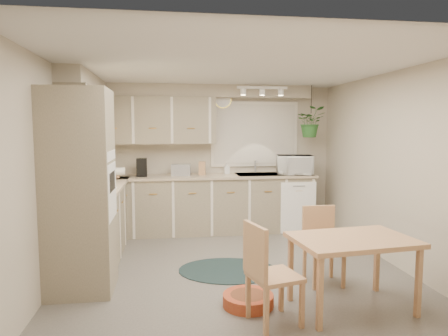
{
  "coord_description": "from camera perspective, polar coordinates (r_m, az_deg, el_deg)",
  "views": [
    {
      "loc": [
        -0.77,
        -4.6,
        1.7
      ],
      "look_at": [
        -0.04,
        0.55,
        1.18
      ],
      "focal_mm": 32.0,
      "sensor_mm": 36.0,
      "label": 1
    }
  ],
  "objects": [
    {
      "name": "soap_bottle",
      "position": [
        6.66,
        0.38,
        -0.47
      ],
      "size": [
        0.1,
        0.19,
        0.09
      ],
      "primitive_type": "imported",
      "rotation": [
        0.0,
        0.0,
        0.06
      ],
      "color": "white",
      "rests_on": "counter_back"
    },
    {
      "name": "chair_back",
      "position": [
        4.57,
        14.09,
        -10.79
      ],
      "size": [
        0.39,
        0.39,
        0.83
      ],
      "primitive_type": "cube",
      "rotation": [
        0.0,
        0.0,
        3.14
      ],
      "color": "tan",
      "rests_on": "floor"
    },
    {
      "name": "knife_block",
      "position": [
        6.51,
        -3.15,
        -0.04
      ],
      "size": [
        0.12,
        0.12,
        0.22
      ],
      "primitive_type": "cube",
      "rotation": [
        0.0,
        0.0,
        -0.23
      ],
      "color": "tan",
      "rests_on": "counter_back"
    },
    {
      "name": "base_cab_back",
      "position": [
        6.55,
        -2.91,
        -5.31
      ],
      "size": [
        3.6,
        0.6,
        0.9
      ],
      "primitive_type": "cube",
      "color": "tan",
      "rests_on": "floor"
    },
    {
      "name": "window_blinds",
      "position": [
        6.83,
        4.41,
        4.85
      ],
      "size": [
        1.4,
        0.02,
        1.0
      ],
      "primitive_type": "cube",
      "color": "silver",
      "rests_on": "wall_back"
    },
    {
      "name": "wall_oven_face",
      "position": [
        4.32,
        -15.76,
        -3.18
      ],
      "size": [
        0.02,
        0.56,
        0.58
      ],
      "primitive_type": "cube",
      "color": "white",
      "rests_on": "oven_stack"
    },
    {
      "name": "window_frame",
      "position": [
        6.84,
        4.39,
        4.85
      ],
      "size": [
        1.5,
        0.02,
        1.1
      ],
      "primitive_type": "cube",
      "color": "silver",
      "rests_on": "wall_back"
    },
    {
      "name": "base_cab_left",
      "position": [
        5.7,
        -17.37,
        -7.24
      ],
      "size": [
        0.6,
        1.85,
        0.9
      ],
      "primitive_type": "cube",
      "color": "tan",
      "rests_on": "floor"
    },
    {
      "name": "sink",
      "position": [
        6.62,
        4.86,
        -1.26
      ],
      "size": [
        0.7,
        0.48,
        0.1
      ],
      "primitive_type": "cube",
      "color": "#A1A3A9",
      "rests_on": "counter_back"
    },
    {
      "name": "coffee_maker",
      "position": [
        6.45,
        -11.66,
        0.1
      ],
      "size": [
        0.17,
        0.2,
        0.29
      ],
      "primitive_type": "cube",
      "rotation": [
        0.0,
        0.0,
        0.03
      ],
      "color": "black",
      "rests_on": "counter_back"
    },
    {
      "name": "dishwasher_front",
      "position": [
        6.56,
        10.57,
        -5.6
      ],
      "size": [
        0.58,
        0.02,
        0.83
      ],
      "primitive_type": "cube",
      "color": "white",
      "rests_on": "base_cab_back"
    },
    {
      "name": "wall_back",
      "position": [
        6.77,
        -1.48,
        1.46
      ],
      "size": [
        4.0,
        0.04,
        2.4
      ],
      "primitive_type": "cube",
      "color": "#B5AA96",
      "rests_on": "floor"
    },
    {
      "name": "wall_front",
      "position": [
        2.67,
        8.9,
        -5.19
      ],
      "size": [
        4.0,
        0.04,
        2.4
      ],
      "primitive_type": "cube",
      "color": "#B5AA96",
      "rests_on": "floor"
    },
    {
      "name": "ceiling",
      "position": [
        4.72,
        1.48,
        14.22
      ],
      "size": [
        4.2,
        4.2,
        0.0
      ],
      "primitive_type": "plane",
      "color": "silver",
      "rests_on": "wall_back"
    },
    {
      "name": "oven_stack",
      "position": [
        4.37,
        -19.92,
        -3.2
      ],
      "size": [
        0.65,
        0.65,
        2.1
      ],
      "primitive_type": "cube",
      "color": "tan",
      "rests_on": "floor"
    },
    {
      "name": "dining_table",
      "position": [
        4.06,
        17.76,
        -14.12
      ],
      "size": [
        1.16,
        0.84,
        0.69
      ],
      "primitive_type": "cube",
      "rotation": [
        0.0,
        0.0,
        0.11
      ],
      "color": "tan",
      "rests_on": "floor"
    },
    {
      "name": "toaster",
      "position": [
        6.46,
        -6.14,
        -0.26
      ],
      "size": [
        0.32,
        0.21,
        0.18
      ],
      "primitive_type": "cube",
      "rotation": [
        0.0,
        0.0,
        -0.14
      ],
      "color": "#A1A3A9",
      "rests_on": "counter_back"
    },
    {
      "name": "floor",
      "position": [
        4.97,
        1.41,
        -14.32
      ],
      "size": [
        4.2,
        4.2,
        0.0
      ],
      "primitive_type": "plane",
      "color": "#69655D",
      "rests_on": "ground"
    },
    {
      "name": "range_hood",
      "position": [
        5.0,
        -18.75,
        1.95
      ],
      "size": [
        0.4,
        0.6,
        0.14
      ],
      "primitive_type": "cube",
      "color": "white",
      "rests_on": "upper_cab_left"
    },
    {
      "name": "pet_bed",
      "position": [
        4.04,
        3.46,
        -18.31
      ],
      "size": [
        0.58,
        0.58,
        0.11
      ],
      "primitive_type": "cylinder",
      "rotation": [
        0.0,
        0.0,
        0.22
      ],
      "color": "#9D481F",
      "rests_on": "floor"
    },
    {
      "name": "counter_back",
      "position": [
        6.47,
        -2.92,
        -1.24
      ],
      "size": [
        3.64,
        0.64,
        0.04
      ],
      "primitive_type": "cube",
      "color": "tan",
      "rests_on": "base_cab_back"
    },
    {
      "name": "microwave",
      "position": [
        6.66,
        10.04,
        0.74
      ],
      "size": [
        0.62,
        0.42,
        0.39
      ],
      "primitive_type": "imported",
      "rotation": [
        0.0,
        0.0,
        -0.19
      ],
      "color": "white",
      "rests_on": "counter_back"
    },
    {
      "name": "soffit_left",
      "position": [
        5.74,
        -19.23,
        11.39
      ],
      "size": [
        0.3,
        2.0,
        0.2
      ],
      "primitive_type": "cube",
      "color": "#B5AA96",
      "rests_on": "wall_left"
    },
    {
      "name": "chair_left",
      "position": [
        3.61,
        7.24,
        -14.68
      ],
      "size": [
        0.51,
        0.51,
        0.9
      ],
      "primitive_type": "cube",
      "rotation": [
        0.0,
        0.0,
        -1.32
      ],
      "color": "tan",
      "rests_on": "floor"
    },
    {
      "name": "track_light_bar",
      "position": [
        6.36,
        5.48,
        11.36
      ],
      "size": [
        0.8,
        0.04,
        0.04
      ],
      "primitive_type": "cube",
      "color": "white",
      "rests_on": "ceiling"
    },
    {
      "name": "wall_left",
      "position": [
        4.79,
        -22.87,
        -0.74
      ],
      "size": [
        0.04,
        4.2,
        2.4
      ],
      "primitive_type": "cube",
      "color": "#B5AA96",
      "rests_on": "floor"
    },
    {
      "name": "braided_rug",
      "position": [
        4.93,
        0.61,
        -14.39
      ],
      "size": [
        1.35,
        1.12,
        0.01
      ],
      "primitive_type": "ellipsoid",
      "rotation": [
        0.0,
        0.0,
        -0.2
      ],
      "color": "black",
      "rests_on": "floor"
    },
    {
      "name": "upper_cab_back",
      "position": [
        6.53,
        -10.12,
        6.71
      ],
      "size": [
        2.0,
        0.35,
        0.75
      ],
      "primitive_type": "cube",
      "color": "tan",
      "rests_on": "wall_back"
    },
    {
      "name": "cooktop",
      "position": [
        5.05,
        -18.36,
        -3.2
      ],
      "size": [
        0.52,
        0.58,
        0.02
      ],
      "primitive_type": "cube",
      "color": "white",
      "rests_on": "counter_left"
    },
    {
      "name": "wall_clock",
      "position": [
        6.75,
        -0.19,
        9.78
      ],
      "size": [
        0.3,
        0.03,
        0.3
      ],
      "primitive_type": "cylinder",
      "rotation": [
        1.57,
        0.0,
        0.0
      ],
      "color": "#EAD052",
      "rests_on": "wall_back"
    },
    {
      "name": "upper_cab_left",
      "position": [
        5.7,
        -18.82,
        6.65
      ],
      "size": [
        0.35,
        2.0,
        0.75
      ],
      "primitive_type": "cube",
      "color": "tan",
      "rests_on": "wall_left"
    },
    {
      "name": "hanging_plant",
      "position": [
        6.72,
        12.3,
        5.96
      ],
      "size": [
        0.56,
        0.59,
        0.39
      ],
      "primitive_type": "imported",
      "rotation": [
        0.0,
        0.0,
        -0.23
      ],
      "color": "#285E25",
      "rests_on": "ceiling"
    },
    {
      "name": "counter_left",
      "position": [
        5.61,
        -17.41,
        -2.56
      ],
      "size": [
        0.64,
        1.89,
        0.04
      ],
      "primitive_type": "cube",
      "color": "tan",
      "rests_on": "base_cab_left"
    },
    {
      "name": "wall_right",
      "position": [
        5.4,
        22.89,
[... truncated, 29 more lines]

